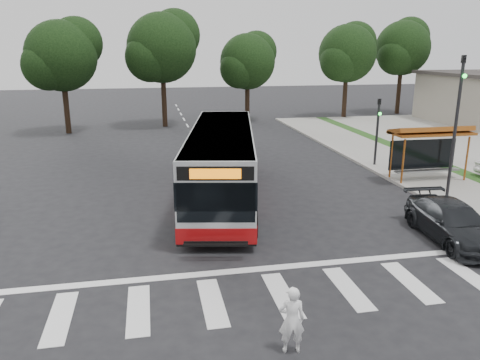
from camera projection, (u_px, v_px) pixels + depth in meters
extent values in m
plane|color=black|center=(246.00, 230.00, 18.01)|extent=(140.00, 140.00, 0.00)
cube|color=gray|center=(400.00, 166.00, 27.59)|extent=(4.00, 40.00, 0.12)
cube|color=#9E9991|center=(369.00, 168.00, 27.22)|extent=(0.30, 40.00, 0.15)
cube|color=silver|center=(282.00, 295.00, 13.28)|extent=(18.00, 2.60, 0.01)
cylinder|color=#944C18|center=(403.00, 162.00, 23.49)|extent=(0.10, 0.10, 2.30)
cylinder|color=#944C18|center=(467.00, 159.00, 24.16)|extent=(0.10, 0.10, 2.30)
cylinder|color=#944C18|center=(391.00, 157.00, 24.63)|extent=(0.10, 0.10, 2.30)
cylinder|color=#944C18|center=(452.00, 154.00, 25.30)|extent=(0.10, 0.10, 2.30)
cube|color=#944C18|center=(431.00, 133.00, 24.04)|extent=(4.20, 1.60, 0.12)
cube|color=#944C18|center=(431.00, 130.00, 24.05)|extent=(4.20, 1.32, 0.51)
cube|color=black|center=(422.00, 154.00, 24.95)|extent=(3.80, 0.06, 1.60)
cube|color=gray|center=(427.00, 171.00, 24.59)|extent=(3.60, 0.40, 0.08)
cylinder|color=black|center=(455.00, 132.00, 20.33)|extent=(0.14, 0.14, 6.50)
imported|color=black|center=(463.00, 67.00, 19.59)|extent=(0.16, 0.20, 1.00)
sphere|color=#19E533|center=(465.00, 76.00, 19.51)|extent=(0.18, 0.18, 0.18)
cylinder|color=black|center=(377.00, 133.00, 27.28)|extent=(0.14, 0.14, 4.00)
imported|color=black|center=(379.00, 107.00, 26.87)|extent=(0.16, 0.20, 1.00)
sphere|color=#19E533|center=(380.00, 114.00, 26.80)|extent=(0.18, 0.18, 0.18)
cylinder|color=black|center=(345.00, 95.00, 46.81)|extent=(0.44, 0.44, 4.40)
sphere|color=black|center=(347.00, 53.00, 45.72)|extent=(5.60, 5.60, 5.60)
sphere|color=black|center=(355.00, 43.00, 46.46)|extent=(4.20, 4.20, 4.20)
sphere|color=black|center=(340.00, 61.00, 45.07)|extent=(3.92, 3.92, 3.92)
cylinder|color=black|center=(399.00, 91.00, 49.97)|extent=(0.44, 0.44, 4.84)
sphere|color=black|center=(403.00, 48.00, 48.78)|extent=(5.60, 5.60, 5.60)
sphere|color=black|center=(409.00, 37.00, 49.48)|extent=(4.20, 4.20, 4.20)
sphere|color=black|center=(397.00, 56.00, 48.14)|extent=(3.92, 3.92, 3.92)
cylinder|color=black|center=(164.00, 99.00, 41.54)|extent=(0.44, 0.44, 4.84)
sphere|color=black|center=(162.00, 48.00, 40.35)|extent=(6.00, 6.00, 6.00)
sphere|color=black|center=(175.00, 35.00, 41.12)|extent=(4.50, 4.50, 4.50)
sphere|color=black|center=(150.00, 57.00, 39.65)|extent=(4.20, 4.20, 4.20)
cylinder|color=black|center=(247.00, 100.00, 45.03)|extent=(0.44, 0.44, 3.96)
sphere|color=black|center=(247.00, 62.00, 44.06)|extent=(5.20, 5.20, 5.20)
sphere|color=black|center=(256.00, 52.00, 44.75)|extent=(3.90, 3.90, 3.90)
sphere|color=black|center=(239.00, 69.00, 43.45)|extent=(3.64, 3.64, 3.64)
cylinder|color=black|center=(66.00, 106.00, 38.22)|extent=(0.44, 0.44, 4.40)
sphere|color=black|center=(61.00, 56.00, 37.14)|extent=(5.60, 5.60, 5.60)
sphere|color=black|center=(76.00, 43.00, 37.87)|extent=(4.20, 4.20, 4.20)
sphere|color=black|center=(48.00, 65.00, 36.48)|extent=(3.92, 3.92, 3.92)
imported|color=white|center=(292.00, 320.00, 10.61)|extent=(0.65, 0.47, 1.64)
imported|color=black|center=(453.00, 222.00, 16.94)|extent=(2.30, 4.89, 1.38)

